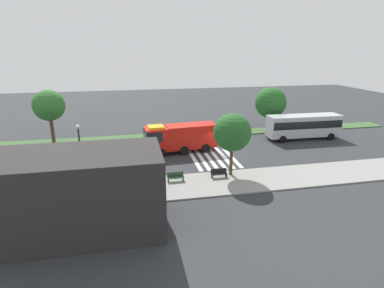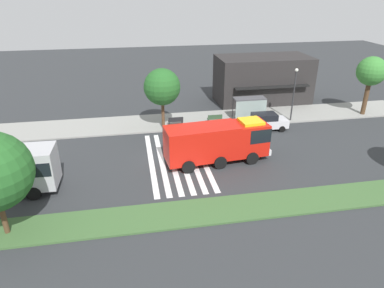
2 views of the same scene
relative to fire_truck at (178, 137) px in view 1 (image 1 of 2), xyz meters
name	(u,v)px [view 1 (image 1 of 2)]	position (x,y,z in m)	size (l,w,h in m)	color
ground_plane	(216,152)	(-4.64, 0.86, -1.97)	(120.00, 120.00, 0.00)	#2D3033
sidewalk	(242,181)	(-4.64, 9.96, -1.90)	(60.00, 5.25, 0.14)	gray
median_strip	(202,134)	(-4.64, -7.12, -1.90)	(60.00, 3.00, 0.14)	#3D6033
crosswalk	(208,152)	(-3.62, 0.86, -1.96)	(4.95, 11.66, 0.01)	silver
fire_truck	(178,137)	(0.00, 0.00, 0.00)	(9.20, 3.52, 3.54)	red
parked_car_west	(124,167)	(6.53, 6.13, -1.06)	(4.48, 2.09, 1.79)	silver
transit_bus	(304,125)	(-18.12, -2.06, 0.07)	(10.37, 3.02, 3.42)	#B2B2B7
bus_stop_shelter	(132,167)	(5.73, 8.84, -0.08)	(3.50, 1.40, 2.46)	#4C4C51
bench_near_shelter	(175,177)	(1.73, 8.84, -1.38)	(1.60, 0.50, 0.90)	#2D472D
bench_west_of_shelter	(219,173)	(-2.61, 8.84, -1.38)	(1.60, 0.50, 0.90)	black
street_lamp	(80,150)	(10.24, 7.93, 1.62)	(0.36, 0.36, 5.81)	#2D2D30
storefront_building	(77,193)	(9.55, 15.49, 0.92)	(11.65, 6.62, 5.78)	#282626
sidewalk_tree_west	(232,133)	(-4.00, 8.33, 2.57)	(3.73, 3.73, 6.28)	#513823
median_tree_far_west	(271,103)	(-15.34, -7.12, 2.43)	(4.68, 4.68, 6.61)	#513823
median_tree_west	(49,106)	(16.01, -7.12, 3.15)	(4.09, 4.09, 7.06)	#513823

